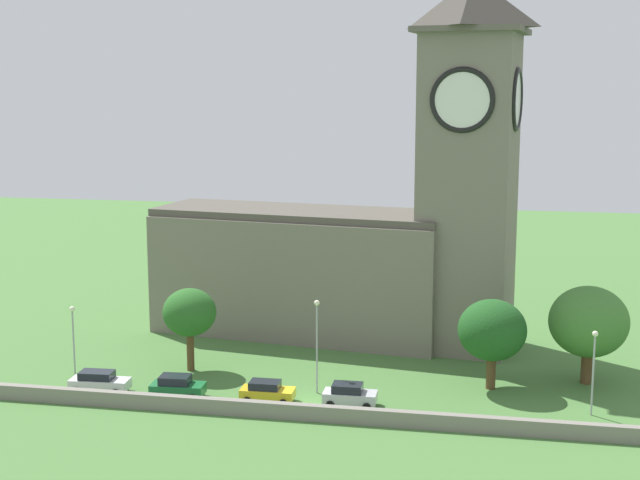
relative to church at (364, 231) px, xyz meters
The scene contains 13 objects.
ground_plane 11.38m from the church, 114.04° to the right, with size 200.00×200.00×0.00m, color #477538.
church is the anchor object (origin of this frame).
quay_barrier 24.64m from the church, 94.56° to the right, with size 50.13×0.70×1.17m, color gray.
car_white 28.60m from the church, 133.12° to the right, with size 4.80×2.27×1.72m.
car_green 24.93m from the church, 121.01° to the right, with size 4.29×2.41×1.79m.
car_yellow 22.06m from the church, 103.85° to the right, with size 4.17×2.14×1.63m.
car_silver 21.33m from the church, 85.02° to the right, with size 4.10×2.22×1.74m.
streetlamp_west_end 28.31m from the church, 142.21° to the right, with size 0.44×0.44×6.20m.
streetlamp_west_mid 17.50m from the church, 94.64° to the right, with size 0.44×0.44×7.58m.
streetlamp_central 26.98m from the church, 41.83° to the right, with size 0.44×0.44×6.45m.
tree_by_tower 22.86m from the church, 26.69° to the right, with size 6.43×6.43×8.10m.
tree_riverside_west 18.58m from the church, 46.46° to the right, with size 5.48×5.48×7.33m.
tree_riverside_east 19.16m from the church, 135.49° to the right, with size 4.55×4.55×7.16m.
Camera 1 is at (13.83, -65.19, 24.08)m, focal length 50.92 mm.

